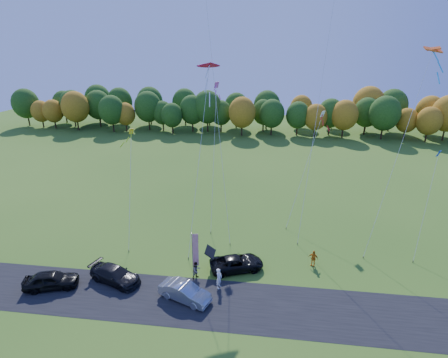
# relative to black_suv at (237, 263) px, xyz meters

# --- Properties ---
(ground) EXTENTS (160.00, 160.00, 0.00)m
(ground) POSITION_rel_black_suv_xyz_m (-1.85, -0.82, -0.69)
(ground) COLOR #345E19
(asphalt_strip) EXTENTS (90.00, 6.00, 0.01)m
(asphalt_strip) POSITION_rel_black_suv_xyz_m (-1.85, -4.82, -0.68)
(asphalt_strip) COLOR black
(asphalt_strip) RESTS_ON ground
(tree_line) EXTENTS (116.00, 12.00, 10.00)m
(tree_line) POSITION_rel_black_suv_xyz_m (-1.85, 54.18, -0.69)
(tree_line) COLOR #1E4711
(tree_line) RESTS_ON ground
(black_suv) EXTENTS (5.44, 3.85, 1.38)m
(black_suv) POSITION_rel_black_suv_xyz_m (0.00, 0.00, 0.00)
(black_suv) COLOR black
(black_suv) RESTS_ON ground
(silver_sedan) EXTENTS (4.68, 3.01, 1.46)m
(silver_sedan) POSITION_rel_black_suv_xyz_m (-3.83, -4.65, 0.04)
(silver_sedan) COLOR #A8AAAD
(silver_sedan) RESTS_ON ground
(dark_truck_a) EXTENTS (5.22, 3.49, 1.40)m
(dark_truck_a) POSITION_rel_black_suv_xyz_m (-10.48, -3.15, 0.01)
(dark_truck_a) COLOR black
(dark_truck_a) RESTS_ON ground
(dark_truck_b) EXTENTS (4.78, 3.02, 1.52)m
(dark_truck_b) POSITION_rel_black_suv_xyz_m (-15.58, -4.62, 0.07)
(dark_truck_b) COLOR black
(dark_truck_b) RESTS_ON ground
(person_tailgate_a) EXTENTS (0.62, 0.78, 1.88)m
(person_tailgate_a) POSITION_rel_black_suv_xyz_m (-1.26, -2.81, 0.25)
(person_tailgate_a) COLOR white
(person_tailgate_a) RESTS_ON ground
(person_tailgate_b) EXTENTS (0.99, 1.00, 1.62)m
(person_tailgate_b) POSITION_rel_black_suv_xyz_m (-3.46, -1.74, 0.12)
(person_tailgate_b) COLOR gray
(person_tailgate_b) RESTS_ON ground
(person_east) EXTENTS (1.02, 0.73, 1.61)m
(person_east) POSITION_rel_black_suv_xyz_m (7.11, 1.53, 0.11)
(person_east) COLOR orange
(person_east) RESTS_ON ground
(feather_flag) EXTENTS (0.56, 0.19, 4.32)m
(feather_flag) POSITION_rel_black_suv_xyz_m (-3.64, -1.28, 1.96)
(feather_flag) COLOR #999999
(feather_flag) RESTS_ON ground
(kite_delta_blue) EXTENTS (5.92, 11.14, 30.68)m
(kite_delta_blue) POSITION_rel_black_suv_xyz_m (-3.28, 9.19, 14.17)
(kite_delta_blue) COLOR #4C3F33
(kite_delta_blue) RESTS_ON ground
(kite_parafoil_orange) EXTENTS (5.57, 13.37, 30.32)m
(kite_parafoil_orange) POSITION_rel_black_suv_xyz_m (7.66, 11.51, 14.26)
(kite_parafoil_orange) COLOR #4C3F33
(kite_parafoil_orange) RESTS_ON ground
(kite_delta_red) EXTENTS (2.55, 9.69, 19.21)m
(kite_delta_red) POSITION_rel_black_suv_xyz_m (-4.35, 5.79, 9.22)
(kite_delta_red) COLOR #4C3F33
(kite_delta_red) RESTS_ON ground
(kite_parafoil_rainbow) EXTENTS (6.90, 6.75, 19.89)m
(kite_parafoil_rainbow) POSITION_rel_black_suv_xyz_m (14.78, 6.49, 9.10)
(kite_parafoil_rainbow) COLOR #4C3F33
(kite_parafoil_rainbow) RESTS_ON ground
(kite_diamond_yellow) EXTENTS (2.15, 8.00, 11.35)m
(kite_diamond_yellow) POSITION_rel_black_suv_xyz_m (-11.93, 5.30, 4.81)
(kite_diamond_yellow) COLOR #4C3F33
(kite_diamond_yellow) RESTS_ON ground
(kite_diamond_white) EXTENTS (4.48, 7.54, 12.72)m
(kite_diamond_white) POSITION_rel_black_suv_xyz_m (6.80, 11.86, 5.42)
(kite_diamond_white) COLOR #4C3F33
(kite_diamond_white) RESTS_ON ground
(kite_diamond_pink) EXTENTS (1.24, 8.50, 16.02)m
(kite_diamond_pink) POSITION_rel_black_suv_xyz_m (-3.69, 10.31, 7.27)
(kite_diamond_pink) COLOR #4C3F33
(kite_diamond_pink) RESTS_ON ground
(kite_diamond_blue_low) EXTENTS (3.17, 5.87, 10.13)m
(kite_diamond_blue_low) POSITION_rel_black_suv_xyz_m (18.09, 5.91, 4.13)
(kite_diamond_blue_low) COLOR #4C3F33
(kite_diamond_blue_low) RESTS_ON ground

